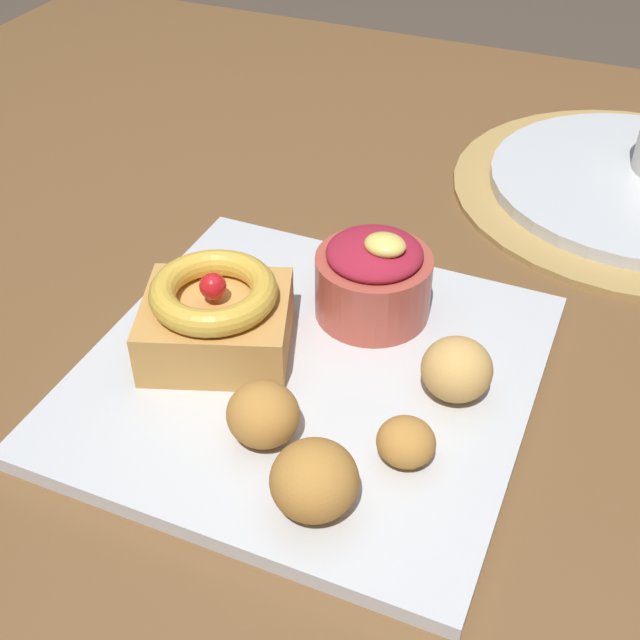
{
  "coord_description": "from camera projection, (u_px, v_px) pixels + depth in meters",
  "views": [
    {
      "loc": [
        0.15,
        -0.57,
        1.13
      ],
      "look_at": [
        -0.02,
        -0.17,
        0.77
      ],
      "focal_mm": 46.61,
      "sensor_mm": 36.0,
      "label": 1
    }
  ],
  "objects": [
    {
      "name": "fritter_middle",
      "position": [
        263.0,
        414.0,
        0.51
      ],
      "size": [
        0.05,
        0.04,
        0.04
      ],
      "primitive_type": "ellipsoid",
      "color": "#BC7F38",
      "rests_on": "front_plate"
    },
    {
      "name": "front_plate",
      "position": [
        309.0,
        375.0,
        0.58
      ],
      "size": [
        0.3,
        0.3,
        0.01
      ],
      "primitive_type": "cube",
      "color": "silver",
      "rests_on": "dining_table"
    },
    {
      "name": "fritter_extra",
      "position": [
        457.0,
        369.0,
        0.54
      ],
      "size": [
        0.05,
        0.05,
        0.04
      ],
      "primitive_type": "ellipsoid",
      "color": "tan",
      "rests_on": "front_plate"
    },
    {
      "name": "dining_table",
      "position": [
        409.0,
        330.0,
        0.77
      ],
      "size": [
        1.37,
        0.95,
        0.73
      ],
      "color": "brown",
      "rests_on": "ground_plane"
    },
    {
      "name": "woven_placemat",
      "position": [
        638.0,
        192.0,
        0.78
      ],
      "size": [
        0.34,
        0.34,
        0.0
      ],
      "primitive_type": "cylinder",
      "color": "#AD894C",
      "rests_on": "dining_table"
    },
    {
      "name": "fritter_front",
      "position": [
        406.0,
        442.0,
        0.5
      ],
      "size": [
        0.04,
        0.03,
        0.03
      ],
      "primitive_type": "ellipsoid",
      "color": "#BC7F38",
      "rests_on": "front_plate"
    },
    {
      "name": "cake_slice",
      "position": [
        216.0,
        316.0,
        0.57
      ],
      "size": [
        0.12,
        0.12,
        0.06
      ],
      "rotation": [
        0.0,
        0.0,
        0.35
      ],
      "color": "#C68E47",
      "rests_on": "front_plate"
    },
    {
      "name": "berry_ramekin",
      "position": [
        377.0,
        279.0,
        0.6
      ],
      "size": [
        0.08,
        0.08,
        0.07
      ],
      "color": "#B24C3D",
      "rests_on": "front_plate"
    },
    {
      "name": "fritter_back",
      "position": [
        314.0,
        480.0,
        0.47
      ],
      "size": [
        0.05,
        0.05,
        0.04
      ],
      "primitive_type": "ellipsoid",
      "color": "#BC7F38",
      "rests_on": "front_plate"
    }
  ]
}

